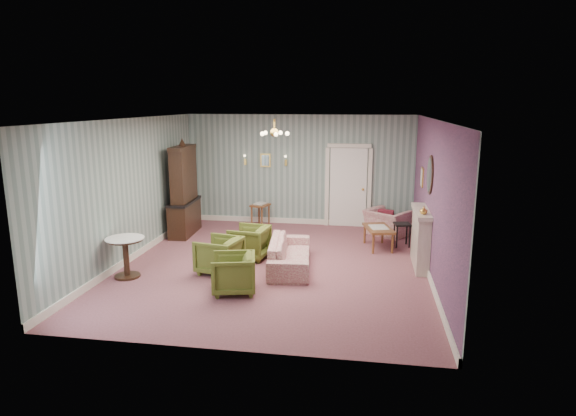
% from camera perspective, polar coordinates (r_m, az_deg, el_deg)
% --- Properties ---
extents(floor, '(7.00, 7.00, 0.00)m').
position_cam_1_polar(floor, '(9.94, -1.51, -6.65)').
color(floor, '#874E58').
rests_on(floor, ground).
extents(ceiling, '(7.00, 7.00, 0.00)m').
position_cam_1_polar(ceiling, '(9.41, -1.61, 10.29)').
color(ceiling, white).
rests_on(ceiling, ground).
extents(wall_back, '(6.00, 0.00, 6.00)m').
position_cam_1_polar(wall_back, '(12.98, 1.31, 4.41)').
color(wall_back, slate).
rests_on(wall_back, ground).
extents(wall_front, '(6.00, 0.00, 6.00)m').
position_cam_1_polar(wall_front, '(6.26, -7.52, -4.30)').
color(wall_front, slate).
rests_on(wall_front, ground).
extents(wall_left, '(0.00, 7.00, 7.00)m').
position_cam_1_polar(wall_left, '(10.54, -17.81, 1.99)').
color(wall_left, slate).
rests_on(wall_left, ground).
extents(wall_right, '(0.00, 7.00, 7.00)m').
position_cam_1_polar(wall_right, '(9.49, 16.53, 0.99)').
color(wall_right, slate).
rests_on(wall_right, ground).
extents(wall_right_floral, '(0.00, 7.00, 7.00)m').
position_cam_1_polar(wall_right_floral, '(9.49, 16.44, 0.99)').
color(wall_right_floral, '#AC567D').
rests_on(wall_right_floral, ground).
extents(door, '(1.12, 0.12, 2.16)m').
position_cam_1_polar(door, '(12.89, 7.01, 2.60)').
color(door, white).
rests_on(door, floor).
extents(olive_chair_a, '(0.82, 0.86, 0.74)m').
position_cam_1_polar(olive_chair_a, '(8.53, -6.36, -7.35)').
color(olive_chair_a, '#586222').
rests_on(olive_chair_a, floor).
extents(olive_chair_b, '(0.84, 0.87, 0.77)m').
position_cam_1_polar(olive_chair_b, '(9.50, -8.00, -5.25)').
color(olive_chair_b, '#586222').
rests_on(olive_chair_b, floor).
extents(olive_chair_c, '(0.78, 0.82, 0.76)m').
position_cam_1_polar(olive_chair_c, '(10.31, -4.51, -3.79)').
color(olive_chair_c, '#586222').
rests_on(olive_chair_c, floor).
extents(sofa_chintz, '(0.79, 2.02, 0.77)m').
position_cam_1_polar(sofa_chintz, '(9.70, 0.23, -4.75)').
color(sofa_chintz, '#983D51').
rests_on(sofa_chintz, floor).
extents(wingback_chair, '(1.16, 1.08, 0.85)m').
position_cam_1_polar(wingback_chair, '(12.27, 11.51, -1.18)').
color(wingback_chair, '#983D51').
rests_on(wingback_chair, floor).
extents(dresser, '(0.56, 1.42, 2.32)m').
position_cam_1_polar(dresser, '(12.26, -12.06, 2.30)').
color(dresser, black).
rests_on(dresser, floor).
extents(fireplace, '(0.30, 1.40, 1.16)m').
position_cam_1_polar(fireplace, '(10.06, 15.16, -3.41)').
color(fireplace, beige).
rests_on(fireplace, floor).
extents(mantel_vase, '(0.15, 0.15, 0.15)m').
position_cam_1_polar(mantel_vase, '(9.52, 15.50, -0.26)').
color(mantel_vase, gold).
rests_on(mantel_vase, fireplace).
extents(oval_mirror, '(0.04, 0.76, 0.84)m').
position_cam_1_polar(oval_mirror, '(9.81, 16.16, 3.74)').
color(oval_mirror, white).
rests_on(oval_mirror, wall_right).
extents(framed_print, '(0.04, 0.34, 0.42)m').
position_cam_1_polar(framed_print, '(11.18, 15.33, 3.48)').
color(framed_print, gold).
rests_on(framed_print, wall_right).
extents(coffee_table, '(0.74, 1.05, 0.48)m').
position_cam_1_polar(coffee_table, '(11.19, 10.43, -3.40)').
color(coffee_table, brown).
rests_on(coffee_table, floor).
extents(side_table_black, '(0.41, 0.41, 0.54)m').
position_cam_1_polar(side_table_black, '(11.42, 13.09, -3.06)').
color(side_table_black, black).
rests_on(side_table_black, floor).
extents(pedestal_table, '(0.73, 0.73, 0.77)m').
position_cam_1_polar(pedestal_table, '(9.65, -18.30, -5.47)').
color(pedestal_table, black).
rests_on(pedestal_table, floor).
extents(nesting_table, '(0.51, 0.59, 0.65)m').
position_cam_1_polar(nesting_table, '(12.90, -3.22, -0.74)').
color(nesting_table, brown).
rests_on(nesting_table, floor).
extents(gilt_mirror_back, '(0.28, 0.06, 0.36)m').
position_cam_1_polar(gilt_mirror_back, '(13.06, -2.64, 5.56)').
color(gilt_mirror_back, gold).
rests_on(gilt_mirror_back, wall_back).
extents(sconce_left, '(0.16, 0.12, 0.30)m').
position_cam_1_polar(sconce_left, '(13.17, -5.02, 5.58)').
color(sconce_left, gold).
rests_on(sconce_left, wall_back).
extents(sconce_right, '(0.16, 0.12, 0.30)m').
position_cam_1_polar(sconce_right, '(12.94, -0.27, 5.51)').
color(sconce_right, gold).
rests_on(sconce_right, wall_back).
extents(chandelier, '(0.56, 0.56, 0.36)m').
position_cam_1_polar(chandelier, '(9.43, -1.61, 8.65)').
color(chandelier, gold).
rests_on(chandelier, ceiling).
extents(burgundy_cushion, '(0.41, 0.28, 0.39)m').
position_cam_1_polar(burgundy_cushion, '(12.11, 11.31, -1.07)').
color(burgundy_cushion, maroon).
rests_on(burgundy_cushion, wingback_chair).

